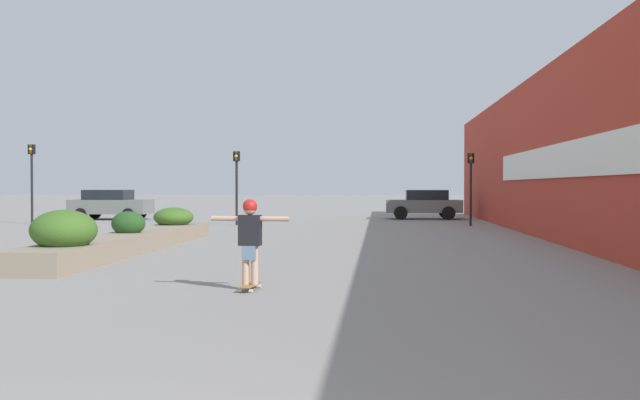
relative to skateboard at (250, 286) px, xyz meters
name	(u,v)px	position (x,y,z in m)	size (l,w,h in m)	color
building_wall_right	(562,152)	(7.83, 10.88, 2.75)	(0.67, 45.97, 5.66)	#B23323
planter_box	(129,236)	(-4.54, 6.86, 0.33)	(1.41, 11.97, 1.25)	gray
skateboard	(250,286)	(0.00, 0.00, 0.00)	(0.28, 0.80, 0.10)	olive
skateboarder	(250,233)	(0.00, 0.00, 0.89)	(1.34, 0.25, 1.43)	tan
car_leftmost	(424,204)	(4.59, 26.79, 0.76)	(4.01, 2.01, 1.56)	slate
car_center_left	(111,204)	(-11.98, 24.72, 0.75)	(4.07, 2.06, 1.57)	slate
traffic_light_left	(237,175)	(-4.29, 20.09, 2.22)	(0.28, 0.30, 3.34)	black
traffic_light_right	(471,176)	(6.21, 20.16, 2.14)	(0.28, 0.30, 3.23)	black
traffic_light_far_left	(32,170)	(-13.93, 20.04, 2.43)	(0.28, 0.30, 3.70)	black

